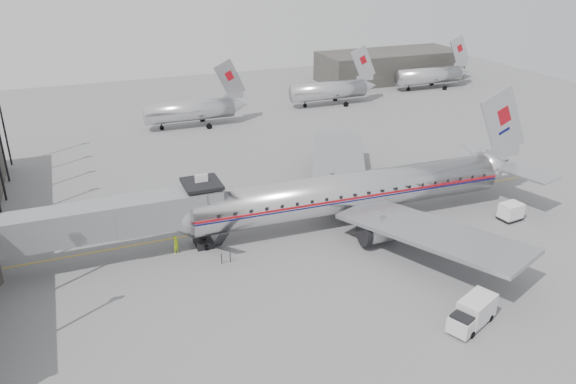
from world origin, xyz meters
name	(u,v)px	position (x,y,z in m)	size (l,w,h in m)	color
ground	(307,245)	(0.00, 0.00, 0.00)	(160.00, 160.00, 0.00)	slate
hangar	(389,66)	(45.00, 60.00, 3.00)	(30.00, 12.00, 6.00)	#373532
apron_line	(311,214)	(3.00, 6.00, 0.01)	(0.15, 60.00, 0.01)	gold
jet_bridge	(119,218)	(-16.66, 3.67, 4.18)	(21.00, 6.20, 7.10)	slate
distant_aircraft_near	(191,110)	(-1.79, 42.00, 2.73)	(16.39, 3.20, 10.26)	silver
distant_aircraft_mid	(329,90)	(24.21, 46.00, 2.73)	(16.39, 3.20, 10.26)	silver
distant_aircraft_far	(430,75)	(48.21, 50.00, 2.73)	(16.39, 3.20, 10.26)	silver
airliner	(357,191)	(6.82, 2.98, 3.27)	(41.08, 38.06, 12.99)	silver
service_van	(473,313)	(6.51, -16.02, 1.12)	(4.86, 3.40, 2.14)	silver
baggage_cart_navy	(386,212)	(9.84, 2.00, 0.82)	(2.13, 1.72, 1.55)	black
baggage_cart_white	(511,211)	(21.86, -2.89, 0.97)	(2.52, 2.03, 1.83)	white
ramp_worker	(176,245)	(-12.00, 3.00, 0.90)	(0.65, 0.43, 1.79)	#B9E81B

